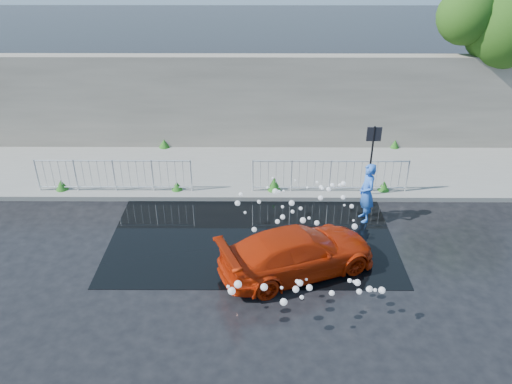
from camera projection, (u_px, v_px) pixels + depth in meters
ground at (233, 254)px, 13.53m from camera, size 90.00×90.00×0.00m
pavement at (239, 170)px, 17.88m from camera, size 30.00×4.00×0.15m
curb at (237, 198)px, 16.12m from camera, size 30.00×0.25×0.16m
retaining_wall at (241, 102)px, 18.94m from camera, size 30.00×0.60×3.50m
puddle at (252, 234)px, 14.40m from camera, size 8.00×5.00×0.01m
sign_post at (372, 150)px, 15.40m from camera, size 0.45×0.06×2.50m
tree at (505, 23)px, 17.71m from camera, size 4.99×2.92×6.16m
railing_left at (114, 174)px, 16.13m from camera, size 5.05×0.05×1.10m
railing_right at (330, 175)px, 16.10m from camera, size 5.05×0.05×1.10m
weeds at (238, 171)px, 17.25m from camera, size 12.17×3.93×0.46m
water_spray at (303, 234)px, 13.02m from camera, size 3.48×5.68×0.98m
red_car at (298, 252)px, 12.61m from camera, size 4.38×3.09×1.18m
person at (367, 193)px, 14.65m from camera, size 0.53×0.73×1.84m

